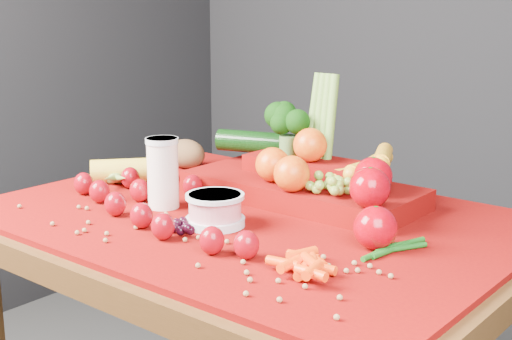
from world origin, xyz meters
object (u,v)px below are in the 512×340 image
Objects in this scene: table at (250,264)px; milk_glass at (163,170)px; yogurt_bowl at (215,209)px; produce_mound at (311,174)px.

milk_glass is (-0.17, -0.08, 0.19)m from table.
produce_mound is (0.04, 0.25, 0.03)m from yogurt_bowl.
produce_mound reaches higher than milk_glass.
produce_mound is (0.04, 0.15, 0.17)m from table.
yogurt_bowl is at bearing -99.87° from produce_mound.
produce_mound reaches higher than table.
yogurt_bowl is (0.17, -0.02, -0.05)m from milk_glass.
milk_glass is 0.24× the size of produce_mound.
yogurt_bowl is at bearing -7.97° from milk_glass.
produce_mound is at bearing 47.42° from milk_glass.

